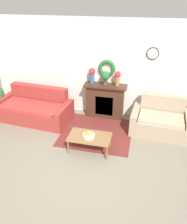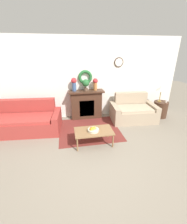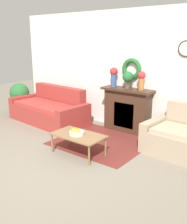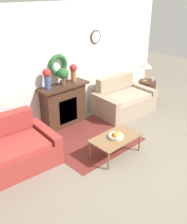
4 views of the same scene
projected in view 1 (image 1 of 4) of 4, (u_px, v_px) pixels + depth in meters
ground_plane at (80, 177)px, 4.36m from camera, size 16.00×16.00×0.00m
floor_rug at (97, 132)px, 5.75m from camera, size 1.80×1.66×0.01m
wall_back at (106, 70)px, 6.04m from camera, size 6.80×0.16×2.70m
fireplace at (105, 101)px, 6.27m from camera, size 1.19×0.41×0.99m
couch_left at (35, 109)px, 6.26m from camera, size 2.16×1.16×0.88m
loveseat_right at (161, 121)px, 5.67m from camera, size 1.54×1.04×0.89m
coffee_table at (90, 138)px, 4.94m from camera, size 0.96×0.56×0.38m
fruit_bowl at (88, 135)px, 4.89m from camera, size 0.28×0.28×0.13m
vase_on_mantel_left at (92, 75)px, 5.99m from camera, size 0.18×0.18×0.44m
vase_on_mantel_right at (118, 77)px, 5.86m from camera, size 0.17×0.17×0.40m
potted_plant_on_mantel at (105, 77)px, 5.91m from camera, size 0.24×0.24×0.38m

